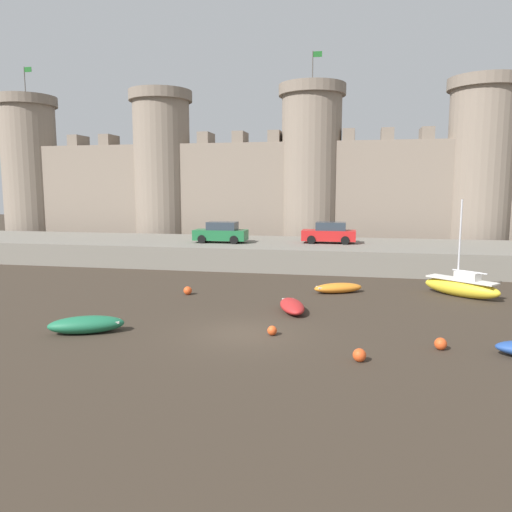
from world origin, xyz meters
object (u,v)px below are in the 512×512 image
(rowboat_near_channel_left, at_px, (338,288))
(car_quay_centre_east, at_px, (329,233))
(sailboat_midflat_left, at_px, (462,286))
(mooring_buoy_near_channel, at_px, (359,355))
(mooring_buoy_off_centre, at_px, (272,331))
(mooring_buoy_mid_mud, at_px, (441,344))
(rowboat_midflat_right, at_px, (292,306))
(car_quay_west, at_px, (221,233))
(rowboat_near_channel_right, at_px, (86,324))
(mooring_buoy_near_shore, at_px, (188,291))

(rowboat_near_channel_left, xyz_separation_m, car_quay_centre_east, (-1.13, 10.58, 2.15))
(sailboat_midflat_left, distance_m, mooring_buoy_near_channel, 12.88)
(mooring_buoy_off_centre, distance_m, mooring_buoy_near_channel, 4.22)
(rowboat_near_channel_left, xyz_separation_m, mooring_buoy_near_channel, (1.17, -11.28, -0.07))
(sailboat_midflat_left, distance_m, mooring_buoy_mid_mud, 10.10)
(rowboat_near_channel_left, relative_size, sailboat_midflat_left, 0.56)
(mooring_buoy_near_channel, bearing_deg, rowboat_midflat_right, 116.18)
(mooring_buoy_off_centre, height_order, car_quay_centre_east, car_quay_centre_east)
(rowboat_midflat_right, relative_size, sailboat_midflat_left, 0.57)
(mooring_buoy_off_centre, distance_m, car_quay_west, 19.62)
(rowboat_near_channel_right, xyz_separation_m, car_quay_centre_east, (8.64, 20.63, 2.08))
(mooring_buoy_mid_mud, bearing_deg, mooring_buoy_near_channel, -147.15)
(mooring_buoy_mid_mud, bearing_deg, rowboat_near_channel_left, 113.54)
(rowboat_midflat_right, bearing_deg, car_quay_centre_east, 86.82)
(rowboat_near_channel_right, xyz_separation_m, sailboat_midflat_left, (16.42, 10.43, 0.21))
(rowboat_near_channel_left, bearing_deg, mooring_buoy_off_centre, -104.43)
(car_quay_centre_east, height_order, car_quay_west, same)
(mooring_buoy_near_channel, relative_size, mooring_buoy_mid_mud, 1.02)
(rowboat_near_channel_left, relative_size, mooring_buoy_near_channel, 6.42)
(rowboat_near_channel_right, height_order, mooring_buoy_off_centre, rowboat_near_channel_right)
(mooring_buoy_off_centre, relative_size, mooring_buoy_near_shore, 0.84)
(mooring_buoy_near_shore, xyz_separation_m, mooring_buoy_mid_mud, (12.28, -7.23, -0.01))
(mooring_buoy_off_centre, relative_size, car_quay_west, 0.10)
(rowboat_midflat_right, distance_m, mooring_buoy_near_shore, 6.75)
(car_quay_centre_east, xyz_separation_m, car_quay_west, (-8.29, -1.28, 0.00))
(rowboat_midflat_right, xyz_separation_m, sailboat_midflat_left, (8.63, 5.23, 0.29))
(rowboat_midflat_right, xyz_separation_m, rowboat_near_channel_right, (-7.78, -5.20, 0.07))
(rowboat_midflat_right, relative_size, mooring_buoy_near_shore, 6.43)
(rowboat_near_channel_right, distance_m, mooring_buoy_off_centre, 7.60)
(rowboat_near_channel_left, height_order, mooring_buoy_mid_mud, rowboat_near_channel_left)
(mooring_buoy_near_shore, bearing_deg, sailboat_midflat_left, 9.72)
(mooring_buoy_off_centre, bearing_deg, rowboat_near_channel_right, -170.78)
(rowboat_near_channel_right, bearing_deg, mooring_buoy_off_centre, 9.22)
(mooring_buoy_mid_mud, distance_m, car_quay_west, 23.17)
(mooring_buoy_near_channel, bearing_deg, mooring_buoy_near_shore, 135.74)
(rowboat_midflat_right, distance_m, rowboat_near_channel_right, 9.36)
(rowboat_near_channel_right, bearing_deg, sailboat_midflat_left, 32.43)
(rowboat_near_channel_left, xyz_separation_m, car_quay_west, (-9.42, 9.29, 2.15))
(rowboat_near_channel_left, bearing_deg, car_quay_west, 135.40)
(sailboat_midflat_left, relative_size, mooring_buoy_near_channel, 11.44)
(car_quay_centre_east, bearing_deg, car_quay_west, -171.20)
(rowboat_midflat_right, relative_size, mooring_buoy_mid_mud, 6.62)
(sailboat_midflat_left, bearing_deg, car_quay_centre_east, 127.32)
(rowboat_near_channel_left, height_order, rowboat_near_channel_right, rowboat_near_channel_right)
(rowboat_midflat_right, distance_m, car_quay_centre_east, 15.60)
(mooring_buoy_mid_mud, bearing_deg, rowboat_midflat_right, 143.26)
(car_quay_west, bearing_deg, mooring_buoy_off_centre, -68.49)
(mooring_buoy_near_shore, bearing_deg, mooring_buoy_mid_mud, -30.48)
(rowboat_midflat_right, height_order, mooring_buoy_near_channel, rowboat_midflat_right)
(rowboat_midflat_right, height_order, car_quay_west, car_quay_west)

